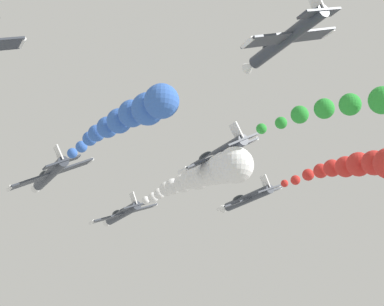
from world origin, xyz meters
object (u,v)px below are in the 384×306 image
at_px(airplane_lead, 122,214).
at_px(airplane_right_inner, 247,199).
at_px(airplane_left_outer, 216,155).
at_px(airplane_high_slot, 285,39).
at_px(airplane_left_inner, 50,174).

relative_size(airplane_lead, airplane_right_inner, 1.00).
bearing_deg(airplane_lead, airplane_left_outer, -90.75).
height_order(airplane_lead, airplane_high_slot, airplane_high_slot).
relative_size(airplane_left_inner, airplane_left_outer, 1.00).
height_order(airplane_lead, airplane_left_outer, airplane_left_outer).
relative_size(airplane_lead, airplane_left_inner, 1.00).
bearing_deg(airplane_left_inner, airplane_right_inner, -3.05).
distance_m(airplane_left_outer, airplane_high_slot, 13.66).
xyz_separation_m(airplane_lead, airplane_left_inner, (-12.78, -10.89, 0.01)).
height_order(airplane_lead, airplane_left_inner, airplane_left_inner).
bearing_deg(airplane_left_outer, airplane_left_inner, 134.29).
distance_m(airplane_left_inner, airplane_left_outer, 17.86).
xyz_separation_m(airplane_lead, airplane_right_inner, (11.27, -12.17, 0.56)).
xyz_separation_m(airplane_left_inner, airplane_left_outer, (12.47, -12.78, 0.24)).
relative_size(airplane_left_inner, airplane_high_slot, 1.00).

